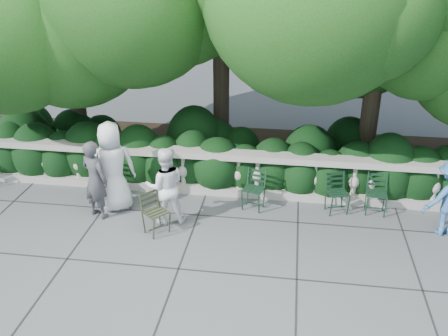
# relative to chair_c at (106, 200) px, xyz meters

# --- Properties ---
(ground) EXTENTS (90.00, 90.00, 0.00)m
(ground) POSITION_rel_chair_c_xyz_m (2.57, -1.13, 0.00)
(ground) COLOR #4D5055
(ground) RESTS_ON ground
(balustrade) EXTENTS (12.00, 0.44, 1.00)m
(balustrade) POSITION_rel_chair_c_xyz_m (2.57, 0.67, 0.49)
(balustrade) COLOR #9E998E
(balustrade) RESTS_ON ground
(shrub_hedge) EXTENTS (15.00, 2.60, 1.70)m
(shrub_hedge) POSITION_rel_chair_c_xyz_m (2.57, 1.87, 0.00)
(shrub_hedge) COLOR black
(shrub_hedge) RESTS_ON ground
(chair_c) EXTENTS (0.52, 0.55, 0.84)m
(chair_c) POSITION_rel_chair_c_xyz_m (0.00, 0.00, 0.00)
(chair_c) COLOR black
(chair_c) RESTS_ON ground
(chair_d) EXTENTS (0.57, 0.59, 0.84)m
(chair_d) POSITION_rel_chair_c_xyz_m (4.88, 0.07, 0.00)
(chair_d) COLOR black
(chair_d) RESTS_ON ground
(chair_e) EXTENTS (0.54, 0.57, 0.84)m
(chair_e) POSITION_rel_chair_c_xyz_m (3.10, -0.02, 0.00)
(chair_e) COLOR black
(chair_e) RESTS_ON ground
(chair_f) EXTENTS (0.47, 0.50, 0.84)m
(chair_f) POSITION_rel_chair_c_xyz_m (5.60, 0.13, 0.00)
(chair_f) COLOR black
(chair_f) RESTS_ON ground
(chair_weathered) EXTENTS (0.65, 0.65, 0.84)m
(chair_weathered) POSITION_rel_chair_c_xyz_m (1.52, -1.16, 0.00)
(chair_weathered) COLOR black
(chair_weathered) RESTS_ON ground
(person_businessman) EXTENTS (1.08, 0.92, 1.88)m
(person_businessman) POSITION_rel_chair_c_xyz_m (0.33, -0.28, 0.94)
(person_businessman) COLOR white
(person_businessman) RESTS_ON ground
(person_woman_grey) EXTENTS (0.70, 0.60, 1.62)m
(person_woman_grey) POSITION_rel_chair_c_xyz_m (0.08, -0.61, 0.81)
(person_woman_grey) COLOR #3F3F44
(person_woman_grey) RESTS_ON ground
(person_casual_man) EXTENTS (0.90, 0.79, 1.57)m
(person_casual_man) POSITION_rel_chair_c_xyz_m (1.51, -0.65, 0.79)
(person_casual_man) COLOR white
(person_casual_man) RESTS_ON ground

